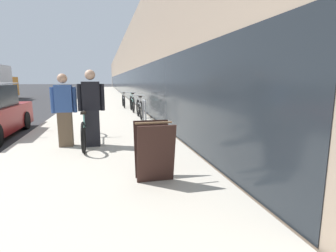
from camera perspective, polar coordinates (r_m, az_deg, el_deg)
name	(u,v)px	position (r m, az deg, el deg)	size (l,w,h in m)	color
sidewalk_slab	(103,97)	(25.33, -14.03, 6.11)	(3.99, 70.00, 0.15)	#BCB5A5
storefront_facade	(159,71)	(33.99, -1.96, 11.78)	(10.01, 70.00, 5.45)	gray
tandem_bicycle	(86,128)	(6.64, -17.35, -0.46)	(0.52, 2.60, 0.84)	black
person_rider	(92,108)	(6.23, -16.29, 3.70)	(0.59, 0.23, 1.74)	black
person_bystander	(64,110)	(6.40, -21.63, 3.17)	(0.56, 0.22, 1.66)	brown
bike_rack_hoop	(144,110)	(9.04, -5.16, 3.59)	(0.05, 0.60, 0.84)	gray
cruiser_bike_nearest	(139,108)	(10.62, -6.24, 3.82)	(0.52, 1.69, 0.91)	black
cruiser_bike_middle	(132,103)	(12.87, -7.82, 4.88)	(0.52, 1.80, 0.92)	black
cruiser_bike_farthest	(124,101)	(15.01, -9.66, 5.45)	(0.52, 1.81, 0.84)	black
sandwich_board_sign	(154,151)	(4.02, -3.08, -5.39)	(0.56, 0.56, 0.90)	#331E19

